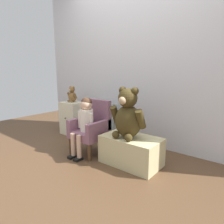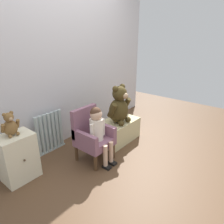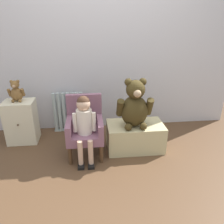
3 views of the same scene
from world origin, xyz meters
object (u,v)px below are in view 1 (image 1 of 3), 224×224
object	(u,v)px
low_bench	(131,150)
large_teddy_bear	(128,116)
small_dresser	(72,118)
child_armchair	(92,127)
small_teddy_bear	(72,95)
child_figure	(85,118)
radiator	(107,120)

from	to	relation	value
low_bench	large_teddy_bear	distance (m)	0.42
small_dresser	child_armchair	size ratio (longest dim) A/B	0.80
large_teddy_bear	small_teddy_bear	size ratio (longest dim) A/B	2.15
child_armchair	child_figure	world-z (taller)	child_figure
small_dresser	child_armchair	distance (m)	0.90
child_figure	large_teddy_bear	xyz separation A→B (m)	(0.58, 0.11, 0.09)
small_dresser	low_bench	size ratio (longest dim) A/B	0.82
child_armchair	child_figure	distance (m)	0.18
radiator	low_bench	world-z (taller)	radiator
small_teddy_bear	small_dresser	bearing A→B (deg)	-72.02
child_figure	low_bench	xyz separation A→B (m)	(0.60, 0.14, -0.33)
low_bench	large_teddy_bear	world-z (taller)	large_teddy_bear
small_dresser	small_teddy_bear	size ratio (longest dim) A/B	2.07
child_armchair	child_figure	xyz separation A→B (m)	(-0.00, -0.11, 0.14)
small_dresser	small_teddy_bear	world-z (taller)	small_teddy_bear
small_dresser	radiator	bearing A→B (deg)	21.82
large_teddy_bear	radiator	bearing A→B (deg)	143.52
child_figure	small_teddy_bear	bearing A→B (deg)	149.09
radiator	large_teddy_bear	world-z (taller)	large_teddy_bear
child_figure	low_bench	bearing A→B (deg)	13.43
child_armchair	low_bench	world-z (taller)	child_armchair
radiator	child_figure	size ratio (longest dim) A/B	0.76
large_teddy_bear	small_dresser	bearing A→B (deg)	165.26
radiator	small_dresser	distance (m)	0.63
child_figure	small_dresser	bearing A→B (deg)	149.92
low_bench	small_teddy_bear	world-z (taller)	small_teddy_bear
radiator	low_bench	distance (m)	1.02
low_bench	large_teddy_bear	bearing A→B (deg)	-126.56
radiator	child_figure	distance (m)	0.77
radiator	child_figure	world-z (taller)	child_figure
radiator	low_bench	xyz separation A→B (m)	(0.84, -0.56, -0.12)
small_dresser	low_bench	world-z (taller)	small_dresser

